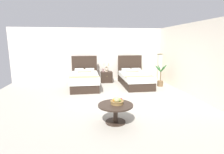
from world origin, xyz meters
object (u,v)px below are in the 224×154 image
(bed_near_corner, at_px, (135,79))
(fruit_bowl, at_px, (117,101))
(table_lamp, at_px, (106,66))
(potted_palm, at_px, (160,80))
(bed_near_window, at_px, (85,80))
(loose_apple, at_px, (121,100))
(coffee_table, at_px, (116,109))
(nightstand, at_px, (107,77))
(floor_lamp_corner, at_px, (159,68))
(vase, at_px, (103,70))

(bed_near_corner, height_order, fruit_bowl, bed_near_corner)
(table_lamp, distance_m, potted_palm, 2.61)
(bed_near_window, distance_m, loose_apple, 3.55)
(coffee_table, height_order, fruit_bowl, fruit_bowl)
(potted_palm, bearing_deg, coffee_table, -127.26)
(nightstand, bearing_deg, floor_lamp_corner, -8.13)
(coffee_table, height_order, potted_palm, potted_palm)
(bed_near_corner, xyz_separation_m, potted_palm, (1.09, -0.29, -0.01))
(loose_apple, bearing_deg, bed_near_window, 105.64)
(floor_lamp_corner, bearing_deg, vase, 173.20)
(bed_near_window, bearing_deg, vase, 42.70)
(bed_near_window, xyz_separation_m, vase, (0.88, 0.81, 0.27))
(nightstand, distance_m, vase, 0.38)
(nightstand, relative_size, coffee_table, 0.65)
(coffee_table, height_order, floor_lamp_corner, floor_lamp_corner)
(vase, bearing_deg, bed_near_corner, -30.49)
(bed_near_corner, distance_m, fruit_bowl, 3.90)
(bed_near_window, relative_size, coffee_table, 2.54)
(fruit_bowl, xyz_separation_m, floor_lamp_corner, (2.76, 4.11, 0.17))
(vase, bearing_deg, loose_apple, -88.95)
(bed_near_corner, bearing_deg, table_lamp, 144.23)
(nightstand, distance_m, coffee_table, 4.50)
(bed_near_corner, relative_size, coffee_table, 2.56)
(bed_near_window, bearing_deg, coffee_table, -77.94)
(nightstand, xyz_separation_m, loose_apple, (-0.09, -4.26, 0.24))
(vase, xyz_separation_m, loose_apple, (0.08, -4.22, -0.10))
(table_lamp, bearing_deg, coffee_table, -93.38)
(bed_near_corner, xyz_separation_m, floor_lamp_corner, (1.34, 0.48, 0.38))
(fruit_bowl, bearing_deg, vase, 89.18)
(nightstand, bearing_deg, loose_apple, -91.19)
(coffee_table, distance_m, fruit_bowl, 0.19)
(nightstand, height_order, fruit_bowl, fruit_bowl)
(floor_lamp_corner, bearing_deg, bed_near_window, -172.22)
(vase, height_order, potted_palm, potted_palm)
(loose_apple, height_order, potted_palm, potted_palm)
(potted_palm, bearing_deg, loose_apple, -127.18)
(vase, distance_m, coffee_table, 4.46)
(fruit_bowl, xyz_separation_m, potted_palm, (2.52, 3.34, -0.23))
(table_lamp, xyz_separation_m, vase, (-0.17, -0.06, -0.20))
(table_lamp, bearing_deg, vase, -160.11)
(loose_apple, height_order, floor_lamp_corner, floor_lamp_corner)
(floor_lamp_corner, bearing_deg, table_lamp, 171.43)
(nightstand, distance_m, table_lamp, 0.54)
(table_lamp, xyz_separation_m, loose_apple, (-0.09, -4.28, -0.30))
(bed_near_corner, xyz_separation_m, nightstand, (-1.20, 0.84, -0.05))
(loose_apple, bearing_deg, table_lamp, 88.82)
(vase, relative_size, coffee_table, 0.18)
(bed_near_corner, distance_m, loose_apple, 3.66)
(vase, bearing_deg, potted_palm, -23.94)
(nightstand, bearing_deg, bed_near_window, -140.84)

